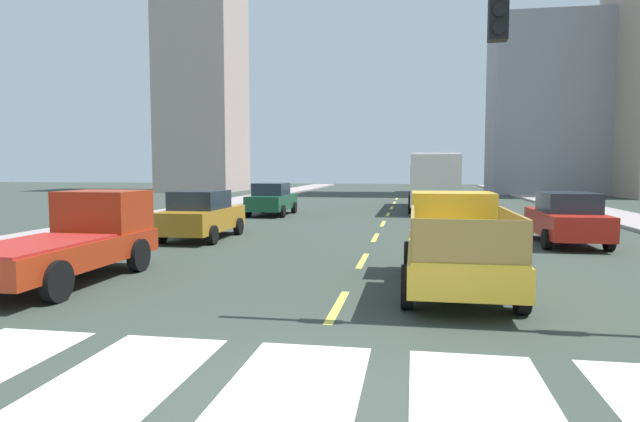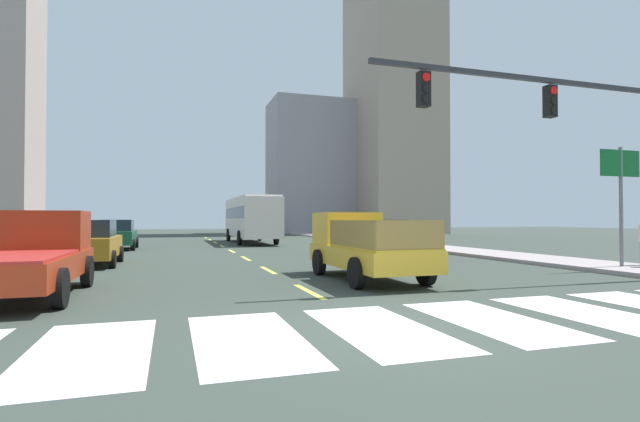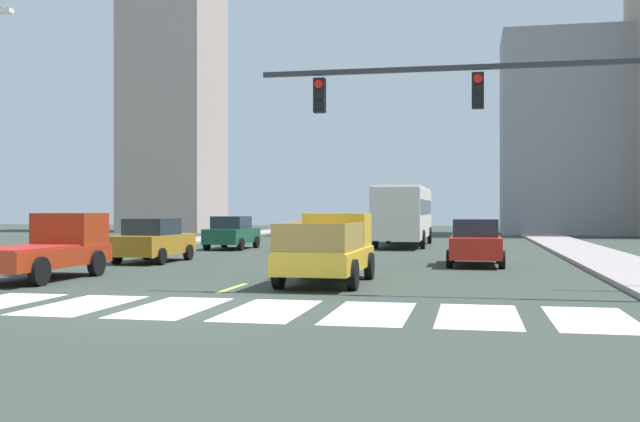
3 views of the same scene
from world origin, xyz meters
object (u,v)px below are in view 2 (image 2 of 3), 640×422
pickup_dark (33,255)px  traffic_signal_gantry (585,128)px  city_bus (251,216)px  direction_sign_green (620,181)px  sedan_far (118,235)px  sedan_mid (382,238)px  sedan_near_left (91,243)px  pickup_stakebed (362,246)px

pickup_dark → traffic_signal_gantry: 14.32m
city_bus → traffic_signal_gantry: traffic_signal_gantry is taller
traffic_signal_gantry → direction_sign_green: (3.87, 2.16, -1.19)m
city_bus → direction_sign_green: 24.11m
sedan_far → sedan_mid: bearing=-33.7°
pickup_dark → sedan_near_left: pickup_dark is taller
sedan_mid → direction_sign_green: (5.04, -8.14, 2.17)m
pickup_dark → sedan_near_left: size_ratio=1.18×
pickup_stakebed → traffic_signal_gantry: traffic_signal_gantry is taller
pickup_stakebed → pickup_dark: same height
city_bus → direction_sign_green: direction_sign_green is taller
direction_sign_green → city_bus: bearing=111.8°
direction_sign_green → traffic_signal_gantry: bearing=-150.8°
city_bus → sedan_mid: bearing=-76.7°
sedan_near_left → sedan_mid: size_ratio=1.00×
pickup_stakebed → traffic_signal_gantry: 6.91m
pickup_dark → sedan_mid: size_ratio=1.18×
sedan_mid → sedan_far: bearing=143.7°
city_bus → direction_sign_green: bearing=-70.2°
sedan_far → traffic_signal_gantry: (13.58, -19.49, 3.36)m
sedan_near_left → sedan_mid: same height
traffic_signal_gantry → direction_sign_green: size_ratio=2.27×
traffic_signal_gantry → direction_sign_green: bearing=29.2°
sedan_near_left → sedan_mid: 12.41m
city_bus → sedan_far: size_ratio=2.45×
sedan_far → city_bus: bearing=33.4°
pickup_dark → traffic_signal_gantry: bearing=-7.0°
sedan_mid → pickup_stakebed: bearing=-119.2°
sedan_mid → sedan_far: 15.44m
pickup_stakebed → sedan_near_left: (-8.29, 6.55, -0.08)m
sedan_near_left → sedan_mid: bearing=3.1°
city_bus → traffic_signal_gantry: bearing=-80.3°
pickup_dark → city_bus: size_ratio=0.48×
pickup_stakebed → direction_sign_green: size_ratio=1.24×
sedan_near_left → sedan_far: (-0.03, 9.89, 0.00)m
traffic_signal_gantry → city_bus: bearing=101.7°
city_bus → pickup_dark: bearing=-113.4°
sedan_mid → direction_sign_green: bearing=-58.0°
sedan_far → direction_sign_green: direction_sign_green is taller
pickup_dark → traffic_signal_gantry: traffic_signal_gantry is taller
city_bus → sedan_near_left: (-8.50, -14.94, -1.09)m
direction_sign_green → sedan_mid: bearing=121.8°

